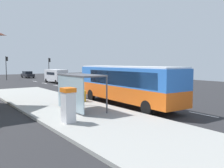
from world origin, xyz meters
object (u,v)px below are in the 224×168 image
at_px(traffic_light_near_side, 49,65).
at_px(traffic_light_far_side, 7,64).
at_px(bus_shelter, 77,83).
at_px(recycling_bin_orange, 79,95).
at_px(bus, 126,83).
at_px(recycling_bin_blue, 72,93).
at_px(white_van, 56,75).
at_px(sedan_near, 28,74).
at_px(ticket_machine, 68,105).
at_px(recycling_bin_yellow, 83,96).
at_px(recycling_bin_red, 75,94).

height_order(traffic_light_near_side, traffic_light_far_side, traffic_light_far_side).
bearing_deg(bus_shelter, recycling_bin_orange, 60.57).
relative_size(bus, recycling_bin_blue, 11.67).
relative_size(white_van, recycling_bin_blue, 5.56).
relative_size(sedan_near, traffic_light_far_side, 0.94).
bearing_deg(ticket_machine, traffic_light_near_side, 70.23).
height_order(recycling_bin_yellow, traffic_light_near_side, traffic_light_near_side).
distance_m(bus, sedan_near, 40.96).
relative_size(recycling_bin_blue, traffic_light_near_side, 0.21).
distance_m(white_van, traffic_light_far_side, 13.53).
xyz_separation_m(recycling_bin_orange, traffic_light_near_side, (9.71, 31.95, 2.39)).
xyz_separation_m(recycling_bin_red, traffic_light_far_side, (1.10, 32.05, 2.52)).
bearing_deg(ticket_machine, traffic_light_far_side, 82.41).
bearing_deg(traffic_light_near_side, recycling_bin_blue, -107.62).
relative_size(ticket_machine, recycling_bin_orange, 2.04).
distance_m(sedan_near, traffic_light_near_side, 6.58).
height_order(recycling_bin_blue, traffic_light_near_side, traffic_light_near_side).
height_order(ticket_machine, recycling_bin_red, ticket_machine).
height_order(sedan_near, recycling_bin_orange, sedan_near).
height_order(white_van, bus_shelter, bus_shelter).
xyz_separation_m(bus, traffic_light_near_side, (7.22, 35.47, 1.21)).
distance_m(recycling_bin_red, traffic_light_near_side, 32.81).
relative_size(sedan_near, recycling_bin_red, 4.69).
bearing_deg(sedan_near, traffic_light_far_side, -140.31).
bearing_deg(white_van, recycling_bin_red, -107.96).
xyz_separation_m(recycling_bin_yellow, traffic_light_far_side, (1.10, 33.45, 2.52)).
bearing_deg(ticket_machine, bus_shelter, 53.78).
height_order(recycling_bin_orange, traffic_light_near_side, traffic_light_near_side).
distance_m(traffic_light_near_side, traffic_light_far_side, 8.64).
distance_m(recycling_bin_yellow, recycling_bin_blue, 2.10).
bearing_deg(recycling_bin_red, traffic_light_far_side, 88.03).
bearing_deg(traffic_light_near_side, sedan_near, 121.29).
height_order(white_van, traffic_light_far_side, traffic_light_far_side).
bearing_deg(bus, traffic_light_far_side, 92.19).
distance_m(recycling_bin_red, traffic_light_far_side, 32.17).
relative_size(traffic_light_near_side, traffic_light_far_side, 0.96).
bearing_deg(white_van, ticket_machine, -111.32).
distance_m(recycling_bin_blue, bus_shelter, 5.94).
xyz_separation_m(sedan_near, recycling_bin_yellow, (-6.50, -37.93, -0.14)).
bearing_deg(sedan_near, ticket_machine, -103.65).
bearing_deg(recycling_bin_yellow, recycling_bin_red, 90.00).
relative_size(sedan_near, recycling_bin_blue, 4.69).
distance_m(bus, recycling_bin_red, 5.04).
xyz_separation_m(recycling_bin_orange, traffic_light_far_side, (1.10, 32.75, 2.52)).
xyz_separation_m(white_van, recycling_bin_yellow, (-6.40, -21.14, -0.69)).
bearing_deg(recycling_bin_orange, recycling_bin_red, 90.00).
xyz_separation_m(recycling_bin_blue, traffic_light_far_side, (1.10, 31.35, 2.52)).
distance_m(traffic_light_far_side, bus_shelter, 36.84).
relative_size(white_van, recycling_bin_yellow, 5.56).
bearing_deg(recycling_bin_orange, white_van, 72.61).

